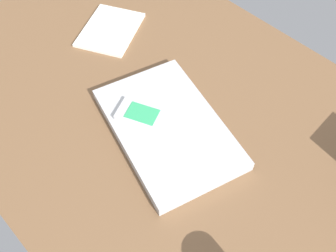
# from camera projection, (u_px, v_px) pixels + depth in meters

# --- Properties ---
(desk_surface) EXTENTS (1.20, 0.80, 0.03)m
(desk_surface) POSITION_uv_depth(u_px,v_px,m) (163.00, 110.00, 0.91)
(desk_surface) COLOR brown
(desk_surface) RESTS_ON ground
(laptop_closed) EXTENTS (0.37, 0.29, 0.02)m
(laptop_closed) POSITION_uv_depth(u_px,v_px,m) (168.00, 128.00, 0.85)
(laptop_closed) COLOR #B7BABC
(laptop_closed) RESTS_ON desk_surface
(cell_phone_on_laptop) EXTENTS (0.12, 0.10, 0.01)m
(cell_phone_on_laptop) POSITION_uv_depth(u_px,v_px,m) (142.00, 115.00, 0.85)
(cell_phone_on_laptop) COLOR silver
(cell_phone_on_laptop) RESTS_ON laptop_closed
(notepad) EXTENTS (0.20, 0.22, 0.01)m
(notepad) POSITION_uv_depth(u_px,v_px,m) (110.00, 30.00, 1.05)
(notepad) COLOR white
(notepad) RESTS_ON desk_surface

